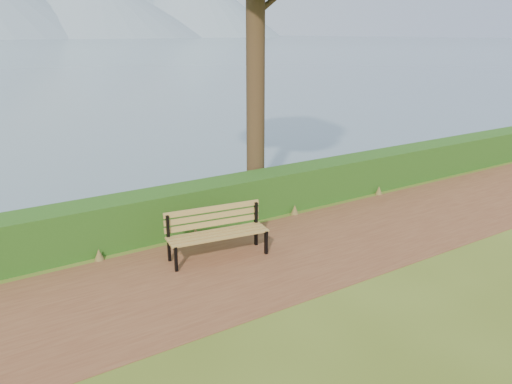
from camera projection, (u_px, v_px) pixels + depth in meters
ground at (292, 260)px, 9.82m from camera, size 140.00×140.00×0.00m
path at (283, 254)px, 10.06m from camera, size 40.00×3.40×0.01m
hedge at (227, 200)px, 11.75m from camera, size 32.00×0.85×1.00m
bench at (216, 229)px, 9.85m from camera, size 2.05×0.86×1.00m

